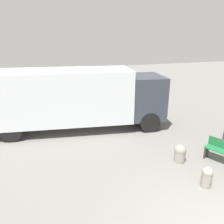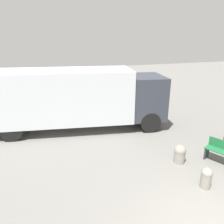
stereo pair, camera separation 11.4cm
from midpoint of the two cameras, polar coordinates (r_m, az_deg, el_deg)
The scene contains 3 objects.
delivery_truck at distance 10.64m, azimuth -10.15°, elevation 3.98°, with size 9.07×3.73×2.94m.
bollard_near_bench at distance 7.46m, azimuth 23.83°, elevation -15.31°, with size 0.33×0.33×0.67m.
bollard_far_bench at distance 8.46m, azimuth 17.67°, elevation -10.30°, with size 0.42×0.42×0.68m.
Camera 2 is at (-3.41, -2.71, 4.37)m, focal length 35.00 mm.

